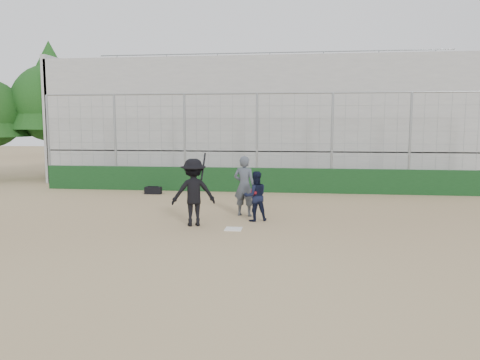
# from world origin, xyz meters

# --- Properties ---
(ground) EXTENTS (90.00, 90.00, 0.00)m
(ground) POSITION_xyz_m (0.00, 0.00, 0.00)
(ground) COLOR olive
(ground) RESTS_ON ground
(home_plate) EXTENTS (0.44, 0.44, 0.02)m
(home_plate) POSITION_xyz_m (0.00, 0.00, 0.01)
(home_plate) COLOR white
(home_plate) RESTS_ON ground
(backstop) EXTENTS (18.10, 0.25, 4.04)m
(backstop) POSITION_xyz_m (0.00, 7.00, 0.96)
(backstop) COLOR #103314
(backstop) RESTS_ON ground
(bleachers) EXTENTS (20.25, 6.70, 6.98)m
(bleachers) POSITION_xyz_m (0.00, 11.95, 2.92)
(bleachers) COLOR #9B9B9B
(bleachers) RESTS_ON ground
(tree_left) EXTENTS (4.48, 4.48, 7.00)m
(tree_left) POSITION_xyz_m (-11.00, 11.00, 4.39)
(tree_left) COLOR #392014
(tree_left) RESTS_ON ground
(batter_at_plate) EXTENTS (1.34, 1.01, 1.98)m
(batter_at_plate) POSITION_xyz_m (-1.15, 0.36, 0.92)
(batter_at_plate) COLOR black
(batter_at_plate) RESTS_ON ground
(catcher_crouched) EXTENTS (0.86, 0.78, 0.99)m
(catcher_crouched) POSITION_xyz_m (0.48, 1.14, 0.49)
(catcher_crouched) COLOR black
(catcher_crouched) RESTS_ON ground
(umpire) EXTENTS (0.75, 0.57, 1.64)m
(umpire) POSITION_xyz_m (0.07, 1.90, 0.82)
(umpire) COLOR #444B56
(umpire) RESTS_ON ground
(equipment_bag) EXTENTS (0.66, 0.29, 0.32)m
(equipment_bag) POSITION_xyz_m (-4.05, 5.92, 0.14)
(equipment_bag) COLOR black
(equipment_bag) RESTS_ON ground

